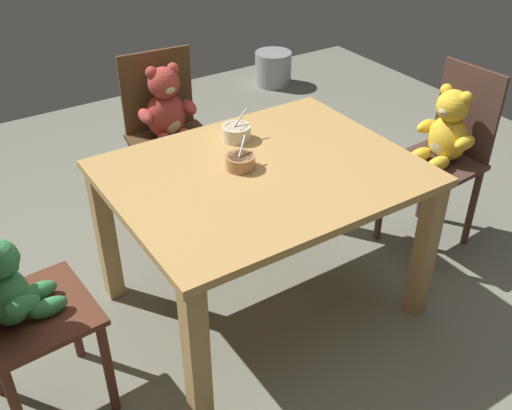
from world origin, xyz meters
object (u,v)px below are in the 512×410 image
object	(u,v)px
porridge_bowl_cream_far_center	(236,132)
metal_pail	(273,68)
dining_table	(263,194)
porridge_bowl_terracotta_center	(240,161)
teddy_chair_far_center	(168,118)
teddy_chair_near_right	(445,141)
teddy_chair_near_left	(14,303)

from	to	relation	value
porridge_bowl_cream_far_center	metal_pail	distance (m)	2.46
dining_table	porridge_bowl_terracotta_center	world-z (taller)	porridge_bowl_terracotta_center
teddy_chair_far_center	teddy_chair_near_right	size ratio (longest dim) A/B	0.98
porridge_bowl_terracotta_center	metal_pail	world-z (taller)	porridge_bowl_terracotta_center
dining_table	metal_pail	world-z (taller)	dining_table
dining_table	teddy_chair_near_right	xyz separation A→B (m)	(1.02, -0.06, -0.02)
teddy_chair_near_left	metal_pail	size ratio (longest dim) A/B	2.86
teddy_chair_near_left	porridge_bowl_cream_far_center	bearing A→B (deg)	12.83
metal_pail	teddy_chair_near_left	bearing A→B (deg)	-139.29
teddy_chair_near_right	porridge_bowl_cream_far_center	world-z (taller)	teddy_chair_near_right
dining_table	porridge_bowl_cream_far_center	xyz separation A→B (m)	(0.05, 0.28, 0.15)
dining_table	teddy_chair_far_center	world-z (taller)	teddy_chair_far_center
teddy_chair_near_right	porridge_bowl_cream_far_center	xyz separation A→B (m)	(-0.97, 0.34, 0.17)
porridge_bowl_terracotta_center	metal_pail	bearing A→B (deg)	52.61
dining_table	teddy_chair_near_left	size ratio (longest dim) A/B	1.40
dining_table	teddy_chair_near_right	bearing A→B (deg)	-3.26
teddy_chair_far_center	metal_pail	world-z (taller)	teddy_chair_far_center
dining_table	teddy_chair_near_left	world-z (taller)	teddy_chair_near_left
porridge_bowl_cream_far_center	metal_pail	size ratio (longest dim) A/B	0.45
dining_table	teddy_chair_near_left	distance (m)	1.02
teddy_chair_near_left	teddy_chair_near_right	size ratio (longest dim) A/B	0.94
dining_table	teddy_chair_far_center	bearing A→B (deg)	89.92
porridge_bowl_terracotta_center	porridge_bowl_cream_far_center	bearing A→B (deg)	62.31
teddy_chair_near_left	porridge_bowl_terracotta_center	xyz separation A→B (m)	(0.95, 0.10, 0.20)
dining_table	teddy_chair_far_center	size ratio (longest dim) A/B	1.34
teddy_chair_near_left	teddy_chair_far_center	size ratio (longest dim) A/B	0.96
porridge_bowl_cream_far_center	porridge_bowl_terracotta_center	world-z (taller)	porridge_bowl_cream_far_center
teddy_chair_far_center	porridge_bowl_terracotta_center	bearing A→B (deg)	0.29
dining_table	teddy_chair_far_center	distance (m)	0.89
dining_table	metal_pail	size ratio (longest dim) A/B	4.01
teddy_chair_far_center	teddy_chair_near_right	distance (m)	1.39
teddy_chair_near_left	teddy_chair_near_right	distance (m)	2.03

